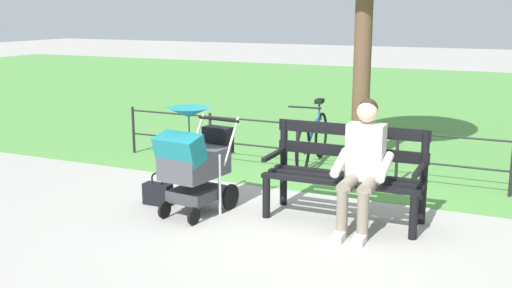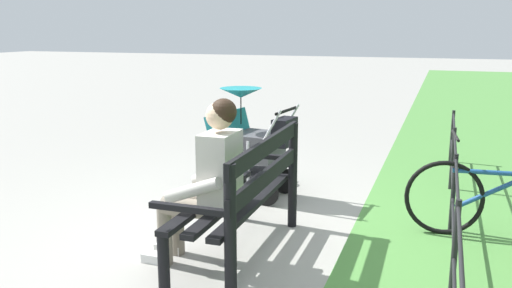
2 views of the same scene
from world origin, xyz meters
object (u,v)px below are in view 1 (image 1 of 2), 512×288
(bicycle, at_px, (313,139))
(park_bench, at_px, (346,169))
(handbag, at_px, (158,193))
(stroller, at_px, (194,160))
(person_on_bench, at_px, (363,162))

(bicycle, bearing_deg, park_bench, 118.54)
(park_bench, distance_m, handbag, 2.10)
(park_bench, xyz_separation_m, bicycle, (1.06, -1.94, -0.16))
(park_bench, relative_size, handbag, 4.34)
(park_bench, relative_size, bicycle, 0.97)
(park_bench, bearing_deg, bicycle, -61.46)
(stroller, bearing_deg, person_on_bench, -169.19)
(park_bench, height_order, handbag, park_bench)
(person_on_bench, bearing_deg, bicycle, -59.35)
(handbag, height_order, bicycle, bicycle)
(stroller, bearing_deg, bicycle, -99.42)
(person_on_bench, distance_m, handbag, 2.31)
(bicycle, bearing_deg, handbag, 68.17)
(stroller, height_order, handbag, stroller)
(park_bench, relative_size, stroller, 1.40)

